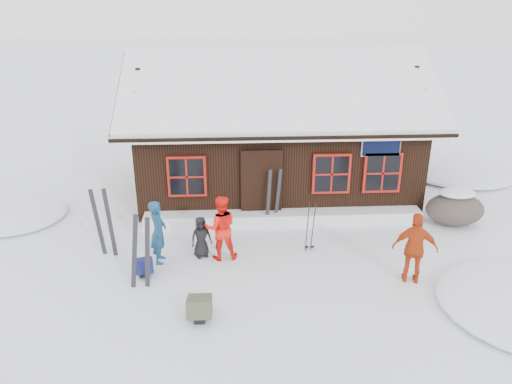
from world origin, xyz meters
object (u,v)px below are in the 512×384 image
backpack_olive (200,310)px  ski_poles (310,227)px  ski_pair_left (141,253)px  skier_teal (158,232)px  boulder (455,208)px  backpack_blue (144,268)px  skier_crouched (201,237)px  skier_orange_left (221,228)px  skier_orange_right (415,248)px

backpack_olive → ski_poles: bearing=45.4°
ski_pair_left → skier_teal: bearing=93.4°
boulder → backpack_olive: bearing=-150.1°
skier_teal → backpack_olive: bearing=-155.1°
boulder → backpack_blue: (-8.08, -2.18, -0.32)m
ski_pair_left → backpack_blue: ski_pair_left is taller
backpack_olive → skier_crouched: bearing=91.5°
boulder → backpack_olive: 7.78m
boulder → ski_poles: size_ratio=1.20×
skier_crouched → boulder: skier_crouched is taller
skier_orange_left → backpack_blue: size_ratio=3.00×
skier_orange_right → backpack_blue: (-5.93, 0.62, -0.67)m
skier_teal → ski_pair_left: ski_pair_left is taller
boulder → ski_pair_left: ski_pair_left is taller
skier_crouched → ski_poles: ski_poles is taller
skier_crouched → backpack_olive: skier_crouched is taller
boulder → ski_pair_left: size_ratio=0.89×
skier_orange_right → backpack_blue: 6.00m
skier_crouched → backpack_blue: size_ratio=1.93×
boulder → skier_teal: bearing=-168.2°
backpack_blue → ski_poles: bearing=1.7°
skier_crouched → ski_pair_left: (-1.19, -1.30, 0.32)m
skier_orange_right → ski_poles: skier_orange_right is taller
skier_orange_right → backpack_olive: (-4.59, -1.07, -0.64)m
skier_crouched → backpack_blue: bearing=-169.8°
skier_crouched → ski_poles: (2.64, 0.17, 0.10)m
skier_orange_right → ski_pair_left: 5.85m
skier_orange_left → backpack_olive: 2.46m
ski_poles → backpack_olive: ski_poles is taller
skier_orange_left → boulder: skier_orange_left is taller
ski_pair_left → backpack_olive: 1.83m
skier_orange_right → skier_crouched: (-4.67, 1.37, -0.30)m
skier_teal → backpack_olive: skier_teal is taller
skier_teal → ski_pair_left: bearing=168.9°
skier_orange_right → backpack_olive: 4.76m
skier_orange_left → ski_pair_left: (-1.66, -1.20, 0.03)m
skier_teal → backpack_olive: size_ratio=2.42×
skier_teal → ski_poles: skier_teal is taller
skier_orange_right → boulder: size_ratio=1.04×
ski_poles → skier_orange_left: bearing=-173.0°
ski_poles → skier_teal: bearing=-174.3°
ski_poles → backpack_blue: (-3.90, -0.92, -0.47)m
skier_orange_left → backpack_blue: (-1.74, -0.65, -0.65)m
skier_teal → ski_pair_left: (-0.22, -1.11, 0.06)m
skier_teal → skier_orange_left: bearing=-86.1°
backpack_olive → skier_orange_left: bearing=80.1°
skier_orange_left → ski_poles: 2.19m
skier_teal → boulder: 7.96m
boulder → backpack_olive: size_ratio=2.45×
boulder → ski_poles: ski_poles is taller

